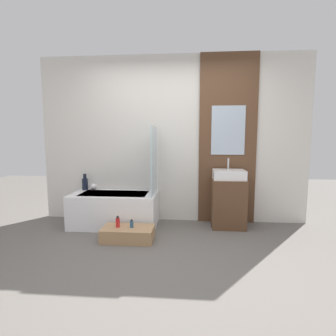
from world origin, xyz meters
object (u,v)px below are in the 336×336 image
(bathtub, at_px, (115,209))
(vase_tall_dark, at_px, (85,183))
(bottle_soap_primary, at_px, (118,222))
(wooden_step_bench, at_px, (128,234))
(vase_round_light, at_px, (94,187))
(bottle_soap_secondary, at_px, (132,224))
(sink, at_px, (229,175))

(bathtub, distance_m, vase_tall_dark, 0.69)
(vase_tall_dark, height_order, bottle_soap_primary, vase_tall_dark)
(bathtub, height_order, wooden_step_bench, bathtub)
(bathtub, bearing_deg, vase_tall_dark, 157.30)
(vase_round_light, bearing_deg, bottle_soap_secondary, -44.71)
(wooden_step_bench, distance_m, vase_tall_dark, 1.29)
(sink, distance_m, vase_tall_dark, 2.26)
(vase_round_light, bearing_deg, wooden_step_bench, -46.59)
(wooden_step_bench, bearing_deg, bathtub, 121.17)
(wooden_step_bench, relative_size, bottle_soap_primary, 4.56)
(bathtub, distance_m, sink, 1.79)
(bottle_soap_primary, xyz_separation_m, bottle_soap_secondary, (0.18, -0.00, -0.02))
(bathtub, bearing_deg, vase_round_light, 151.01)
(bathtub, relative_size, sink, 2.76)
(bathtub, height_order, sink, sink)
(vase_tall_dark, bearing_deg, sink, -3.39)
(bottle_soap_primary, bearing_deg, vase_round_light, 127.78)
(sink, height_order, bottle_soap_secondary, sink)
(bathtub, bearing_deg, wooden_step_bench, -58.83)
(sink, distance_m, bottle_soap_secondary, 1.58)
(sink, xyz_separation_m, bottle_soap_secondary, (-1.32, -0.65, -0.57))
(wooden_step_bench, xyz_separation_m, bottle_soap_primary, (-0.13, 0.00, 0.15))
(bathtub, xyz_separation_m, sink, (1.71, 0.09, 0.54))
(vase_tall_dark, relative_size, bottle_soap_primary, 1.76)
(wooden_step_bench, xyz_separation_m, sink, (1.37, 0.65, 0.70))
(sink, bearing_deg, bottle_soap_secondary, -153.78)
(sink, height_order, bottle_soap_primary, sink)
(bottle_soap_secondary, bearing_deg, vase_tall_dark, 139.86)
(bottle_soap_secondary, bearing_deg, bottle_soap_primary, 180.00)
(wooden_step_bench, distance_m, bottle_soap_primary, 0.20)
(bathtub, xyz_separation_m, vase_round_light, (-0.40, 0.22, 0.30))
(vase_round_light, relative_size, bottle_soap_secondary, 0.98)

